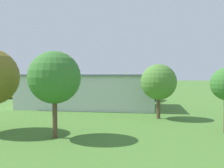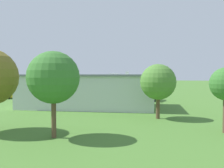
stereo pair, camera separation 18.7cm
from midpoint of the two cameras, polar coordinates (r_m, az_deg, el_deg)
The scene contains 14 objects.
ground_plane at distance 78.33m, azimuth 3.00°, elevation -2.54°, with size 400.00×400.00×0.00m, color #47752D.
hangar at distance 49.38m, azimuth -5.13°, elevation -1.54°, with size 26.69×15.11×6.49m.
biplane at distance 77.19m, azimuth 1.42°, elevation 1.71°, with size 7.26×7.27×3.36m.
car_orange at distance 65.16m, azimuth -13.49°, elevation -2.80°, with size 2.37×4.69×1.63m.
car_grey at distance 67.28m, azimuth -18.68°, elevation -2.74°, with size 1.92×4.65×1.52m.
car_yellow at distance 71.78m, azimuth -22.49°, elevation -2.46°, with size 2.30×4.58×1.60m.
truck_box_grey at distance 61.58m, azimuth 9.06°, elevation -2.23°, with size 2.57×6.79×3.25m.
person_beside_truck at distance 63.46m, azimuth 0.59°, elevation -2.95°, with size 0.40×0.40×1.55m.
person_walking_on_apron at distance 65.05m, azimuth 3.91°, elevation -2.82°, with size 0.48×0.48×1.58m.
person_watching_takeoff at distance 56.03m, azimuth 10.37°, elevation -3.58°, with size 0.54×0.54×1.72m.
person_crossing_taxiway at distance 67.05m, azimuth -5.55°, elevation -2.60°, with size 0.38×0.38×1.72m.
person_by_parked_cars at distance 65.30m, azimuth -6.86°, elevation -2.74°, with size 0.45×0.45×1.72m.
tree_by_windsock at distance 25.65m, azimuth -13.21°, elevation 1.44°, with size 5.36×5.36×8.86m.
tree_behind_hangar_right at distance 36.53m, azimuth 10.77°, elevation 0.43°, with size 5.24×5.24×8.01m.
Camera 2 is at (-12.18, 77.10, 6.47)m, focal length 39.47 mm.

